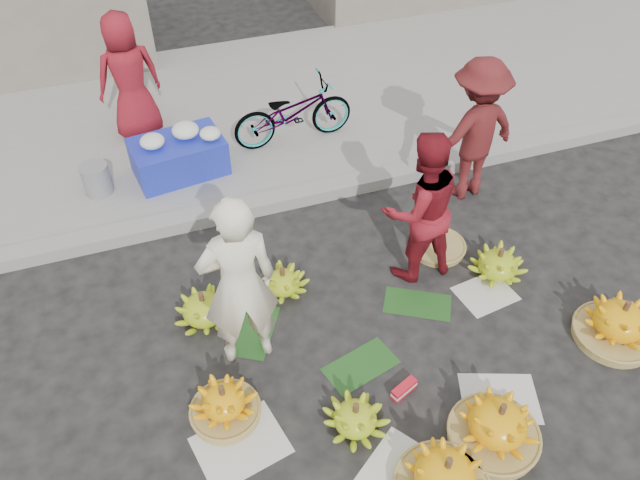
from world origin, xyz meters
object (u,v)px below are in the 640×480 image
object	(u,v)px
flower_table	(179,154)
banana_bunch_0	(224,404)
vendor_cream	(239,284)
bicycle	(293,112)
banana_bunch_4	(619,322)

from	to	relation	value
flower_table	banana_bunch_0	bearing A→B (deg)	-101.90
vendor_cream	bicycle	bearing A→B (deg)	-114.28
vendor_cream	flower_table	distance (m)	2.81
bicycle	banana_bunch_4	bearing A→B (deg)	-156.82
banana_bunch_4	flower_table	xyz separation A→B (m)	(-3.36, 3.71, 0.16)
bicycle	flower_table	bearing A→B (deg)	95.70
banana_bunch_4	flower_table	distance (m)	5.01
banana_bunch_0	flower_table	size ratio (longest dim) A/B	0.51
banana_bunch_0	vendor_cream	bearing A→B (deg)	60.63
vendor_cream	bicycle	world-z (taller)	vendor_cream
flower_table	bicycle	world-z (taller)	bicycle
banana_bunch_0	bicycle	size ratio (longest dim) A/B	0.37
banana_bunch_0	banana_bunch_4	world-z (taller)	banana_bunch_4
flower_table	banana_bunch_4	bearing A→B (deg)	-55.87
banana_bunch_4	vendor_cream	distance (m)	3.46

